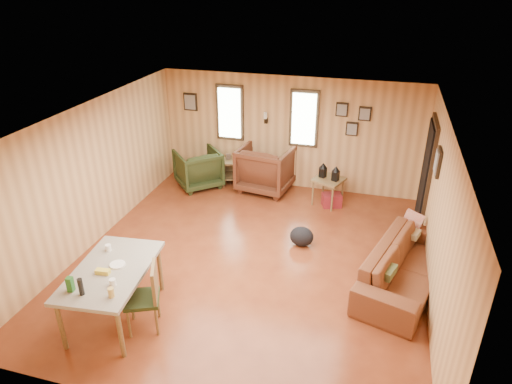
{
  "coord_description": "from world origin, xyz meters",
  "views": [
    {
      "loc": [
        1.8,
        -6.0,
        4.31
      ],
      "look_at": [
        0.0,
        0.4,
        1.05
      ],
      "focal_mm": 32.0,
      "sensor_mm": 36.0,
      "label": 1
    }
  ],
  "objects_px": {
    "side_table": "(329,177)",
    "sofa": "(407,260)",
    "recliner_brown": "(266,166)",
    "recliner_green": "(198,167)",
    "end_table": "(234,167)",
    "dining_table": "(111,274)"
  },
  "relations": [
    {
      "from": "recliner_green",
      "to": "dining_table",
      "type": "xyz_separation_m",
      "value": [
        0.52,
        -4.25,
        0.26
      ]
    },
    {
      "from": "recliner_brown",
      "to": "recliner_green",
      "type": "bearing_deg",
      "value": 17.0
    },
    {
      "from": "recliner_green",
      "to": "dining_table",
      "type": "bearing_deg",
      "value": 54.36
    },
    {
      "from": "sofa",
      "to": "end_table",
      "type": "bearing_deg",
      "value": 69.45
    },
    {
      "from": "recliner_green",
      "to": "side_table",
      "type": "height_order",
      "value": "recliner_green"
    },
    {
      "from": "recliner_brown",
      "to": "recliner_green",
      "type": "xyz_separation_m",
      "value": [
        -1.47,
        -0.23,
        -0.09
      ]
    },
    {
      "from": "recliner_green",
      "to": "side_table",
      "type": "relative_size",
      "value": 1.04
    },
    {
      "from": "end_table",
      "to": "side_table",
      "type": "relative_size",
      "value": 0.81
    },
    {
      "from": "end_table",
      "to": "side_table",
      "type": "height_order",
      "value": "side_table"
    },
    {
      "from": "sofa",
      "to": "recliner_brown",
      "type": "bearing_deg",
      "value": 63.81
    },
    {
      "from": "end_table",
      "to": "dining_table",
      "type": "distance_m",
      "value": 4.59
    },
    {
      "from": "sofa",
      "to": "end_table",
      "type": "relative_size",
      "value": 3.24
    },
    {
      "from": "recliner_green",
      "to": "dining_table",
      "type": "height_order",
      "value": "dining_table"
    },
    {
      "from": "sofa",
      "to": "side_table",
      "type": "bearing_deg",
      "value": 49.34
    },
    {
      "from": "sofa",
      "to": "recliner_green",
      "type": "relative_size",
      "value": 2.53
    },
    {
      "from": "end_table",
      "to": "dining_table",
      "type": "xyz_separation_m",
      "value": [
        -0.19,
        -4.58,
        0.32
      ]
    },
    {
      "from": "recliner_brown",
      "to": "end_table",
      "type": "distance_m",
      "value": 0.78
    },
    {
      "from": "end_table",
      "to": "dining_table",
      "type": "bearing_deg",
      "value": -92.42
    },
    {
      "from": "sofa",
      "to": "end_table",
      "type": "distance_m",
      "value": 4.54
    },
    {
      "from": "side_table",
      "to": "sofa",
      "type": "bearing_deg",
      "value": -57.69
    },
    {
      "from": "sofa",
      "to": "recliner_green",
      "type": "xyz_separation_m",
      "value": [
        -4.31,
        2.45,
        0.01
      ]
    },
    {
      "from": "recliner_brown",
      "to": "recliner_green",
      "type": "distance_m",
      "value": 1.49
    }
  ]
}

